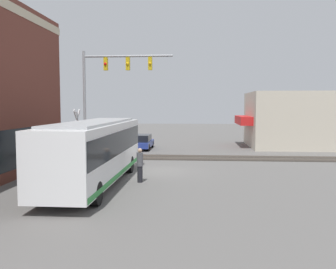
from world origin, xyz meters
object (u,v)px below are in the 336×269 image
city_bus (95,150)px  pedestrian_near_bus (140,165)px  parked_car_blue (142,142)px  crossing_signal (77,130)px

city_bus → pedestrian_near_bus: bearing=-70.1°
city_bus → pedestrian_near_bus: 2.47m
parked_car_blue → pedestrian_near_bus: pedestrian_near_bus is taller
city_bus → parked_car_blue: city_bus is taller
parked_car_blue → crossing_signal: bearing=156.9°
crossing_signal → parked_car_blue: 8.94m
pedestrian_near_bus → parked_car_blue: bearing=8.3°
city_bus → parked_car_blue: size_ratio=2.54×
parked_car_blue → city_bus: bearing=180.0°
city_bus → pedestrian_near_bus: city_bus is taller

